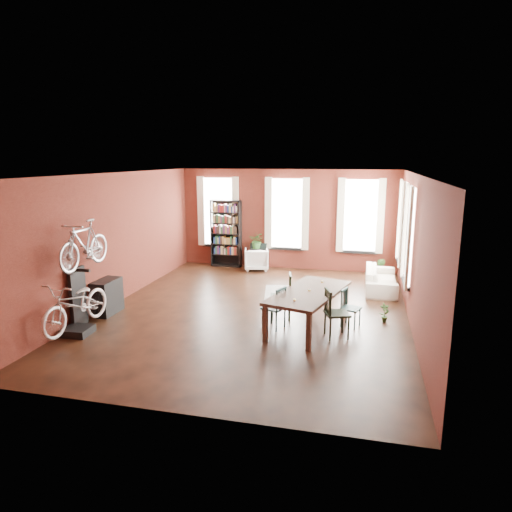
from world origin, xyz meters
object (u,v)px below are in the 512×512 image
(dining_table, at_px, (309,310))
(white_armchair, at_px, (256,258))
(dining_chair_b, at_px, (281,296))
(cream_sofa, at_px, (381,275))
(bike_trainer, at_px, (78,331))
(bicycle_floor, at_px, (75,282))
(dining_chair_a, at_px, (274,307))
(dining_chair_d, at_px, (351,308))
(dining_chair_c, at_px, (337,313))
(bookshelf, at_px, (226,233))
(plant_stand, at_px, (256,258))
(console_table, at_px, (107,297))

(dining_table, relative_size, white_armchair, 3.11)
(dining_table, distance_m, dining_chair_b, 0.83)
(cream_sofa, height_order, bike_trainer, cream_sofa)
(cream_sofa, height_order, bicycle_floor, bicycle_floor)
(dining_table, relative_size, cream_sofa, 1.15)
(cream_sofa, xyz_separation_m, bicycle_floor, (-6.09, -4.83, 0.71))
(dining_chair_a, xyz_separation_m, white_armchair, (-1.57, 4.93, -0.07))
(dining_chair_a, bearing_deg, bike_trainer, -50.07)
(dining_table, distance_m, bike_trainer, 4.80)
(dining_chair_b, xyz_separation_m, dining_chair_d, (1.55, -0.15, -0.10))
(dining_chair_c, relative_size, cream_sofa, 0.48)
(dining_chair_b, relative_size, bookshelf, 0.46)
(dining_table, height_order, plant_stand, dining_table)
(dining_table, height_order, bike_trainer, dining_table)
(cream_sofa, bearing_deg, bike_trainer, 128.25)
(dining_chair_b, bearing_deg, white_armchair, -170.68)
(bookshelf, relative_size, bike_trainer, 4.19)
(bicycle_floor, bearing_deg, plant_stand, 75.43)
(dining_chair_a, height_order, dining_chair_b, dining_chair_b)
(dining_chair_a, relative_size, white_armchair, 1.18)
(dining_table, xyz_separation_m, bookshelf, (-3.38, 5.04, 0.69))
(dining_chair_b, xyz_separation_m, dining_chair_c, (1.29, -0.81, -0.01))
(bookshelf, height_order, bike_trainer, bookshelf)
(cream_sofa, distance_m, bicycle_floor, 7.80)
(dining_chair_d, bearing_deg, bike_trainer, 127.17)
(white_armchair, xyz_separation_m, bike_trainer, (-2.26, -6.25, -0.31))
(dining_chair_b, distance_m, console_table, 4.02)
(white_armchair, xyz_separation_m, bicycle_floor, (-2.23, -6.25, 0.73))
(dining_chair_c, height_order, bicycle_floor, bicycle_floor)
(white_armchair, bearing_deg, plant_stand, -89.53)
(console_table, bearing_deg, dining_chair_b, 8.73)
(white_armchair, distance_m, console_table, 5.46)
(dining_chair_b, xyz_separation_m, plant_stand, (-1.68, 4.59, -0.19))
(dining_chair_c, distance_m, white_armchair, 5.89)
(white_armchair, bearing_deg, dining_chair_d, 110.09)
(cream_sofa, relative_size, console_table, 2.60)
(bookshelf, relative_size, white_armchair, 2.87)
(cream_sofa, relative_size, bike_trainer, 3.97)
(dining_chair_d, distance_m, white_armchair, 5.46)
(dining_chair_c, bearing_deg, dining_chair_b, 36.88)
(plant_stand, xyz_separation_m, bicycle_floor, (-2.15, -6.53, 0.79))
(bicycle_floor, bearing_deg, bookshelf, 83.80)
(console_table, bearing_deg, bicycle_floor, -83.85)
(console_table, distance_m, plant_stand, 5.68)
(console_table, bearing_deg, bike_trainer, -85.24)
(white_armchair, bearing_deg, dining_chair_a, 92.52)
(bike_trainer, bearing_deg, dining_table, 18.02)
(plant_stand, bearing_deg, white_armchair, -74.42)
(bike_trainer, relative_size, console_table, 0.66)
(dining_chair_b, relative_size, bike_trainer, 1.95)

